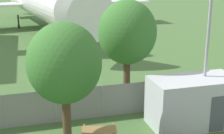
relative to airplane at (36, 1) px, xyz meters
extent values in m
cylinder|color=gray|center=(-3.28, -34.30, -3.34)|extent=(0.07, 0.07, 1.86)
cylinder|color=gray|center=(-0.74, -34.30, -3.34)|extent=(0.07, 0.07, 1.86)
cylinder|color=gray|center=(1.81, -34.30, -3.34)|extent=(0.07, 0.07, 1.86)
cylinder|color=gray|center=(4.36, -34.30, -3.34)|extent=(0.07, 0.07, 1.86)
cylinder|color=gray|center=(6.90, -34.30, -3.34)|extent=(0.07, 0.07, 1.86)
cylinder|color=gray|center=(9.45, -34.30, -3.34)|extent=(0.07, 0.07, 1.86)
cube|color=gray|center=(1.81, -34.30, -3.34)|extent=(56.00, 0.01, 1.86)
cylinder|color=white|center=(0.07, -0.47, 0.06)|extent=(10.21, 38.51, 4.48)
cone|color=white|center=(3.30, -21.60, 0.06)|extent=(5.11, 5.11, 4.48)
cube|color=white|center=(10.51, 3.06, -0.62)|extent=(17.28, 5.56, 0.30)
cylinder|color=#939399|center=(7.90, 3.07, -1.77)|extent=(2.60, 4.29, 2.02)
cylinder|color=#2D2D33|center=(1.95, -12.76, -3.23)|extent=(0.24, 0.24, 2.09)
cylinder|color=#2D2D33|center=(1.95, -12.76, -3.99)|extent=(0.38, 0.60, 0.56)
cylinder|color=#2D2D33|center=(2.44, 1.83, -3.23)|extent=(0.24, 0.24, 2.09)
cylinder|color=#2D2D33|center=(2.44, 1.83, -3.99)|extent=(0.38, 0.60, 0.56)
cylinder|color=#2D2D33|center=(-2.88, 1.02, -3.23)|extent=(0.24, 0.24, 2.09)
cylinder|color=#2D2D33|center=(-2.88, 1.02, -3.99)|extent=(0.38, 0.60, 0.56)
cube|color=silver|center=(6.26, -36.49, -2.98)|extent=(4.63, 2.33, 2.58)
cube|color=#4C515B|center=(6.96, -37.65, -3.27)|extent=(0.84, 0.03, 1.90)
cube|color=olive|center=(0.98, -37.17, -3.53)|extent=(1.73, 1.06, 0.04)
cube|color=olive|center=(1.09, -36.62, -3.83)|extent=(1.64, 0.59, 0.04)
cylinder|color=#4C3823|center=(-0.50, -37.19, -2.92)|extent=(0.38, 0.38, 2.71)
ellipsoid|color=#38702D|center=(-0.50, -37.19, -0.20)|extent=(3.20, 3.20, 3.52)
cylinder|color=#4C3823|center=(3.61, -33.26, -2.70)|extent=(0.40, 0.40, 3.14)
ellipsoid|color=#38702D|center=(3.61, -33.26, 0.30)|extent=(3.37, 3.37, 3.70)
cylinder|color=#99999E|center=(6.93, -36.27, -0.47)|extent=(0.16, 0.16, 7.60)
camera|label=1|loc=(-2.01, -50.00, 3.25)|focal=50.00mm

